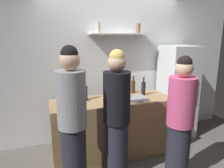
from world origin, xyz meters
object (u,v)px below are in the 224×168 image
Objects in this scene: person_pink_top at (180,122)px; person_blonde at (117,118)px; utensil_holder at (61,100)px; water_bottle_plastic at (76,96)px; baking_pan at (135,99)px; refrigerator at (177,92)px; wine_bottle_amber_glass at (133,86)px; wine_bottle_dark_glass at (143,88)px; person_grey_hoodie at (73,122)px; wine_bottle_green_glass at (85,92)px.

person_pink_top is 0.80m from person_blonde.
water_bottle_plastic is (0.22, 0.01, 0.04)m from utensil_holder.
refrigerator is at bearing 22.64° from baking_pan.
person_blonde is at bearing -124.76° from wine_bottle_amber_glass.
wine_bottle_amber_glass is 0.94× the size of wine_bottle_dark_glass.
person_grey_hoodie reaches higher than person_blonde.
person_grey_hoodie is at bearing -83.10° from utensil_holder.
refrigerator is 2.17m from utensil_holder.
wine_bottle_amber_glass is 1.45m from person_grey_hoodie.
person_pink_top is at bearing -86.46° from wine_bottle_dark_glass.
person_pink_top is (1.32, -0.22, -0.08)m from person_grey_hoodie.
wine_bottle_green_glass is 0.18m from water_bottle_plastic.
person_grey_hoodie is (-1.14, -0.88, -0.13)m from wine_bottle_amber_glass.
wine_bottle_dark_glass is at bearing 3.42° from water_bottle_plastic.
person_grey_hoodie reaches higher than wine_bottle_dark_glass.
wine_bottle_amber_glass is 1.13m from person_pink_top.
person_blonde is at bearing -56.04° from water_bottle_plastic.
water_bottle_plastic is (-1.11, -0.07, -0.02)m from wine_bottle_dark_glass.
baking_pan is 0.89m from water_bottle_plastic.
refrigerator reaches higher than wine_bottle_dark_glass.
water_bottle_plastic is (-1.92, -0.28, 0.17)m from refrigerator.
water_bottle_plastic is at bearing 112.46° from person_grey_hoodie.
water_bottle_plastic is 0.13× the size of person_blonde.
wine_bottle_green_glass is 0.97× the size of wine_bottle_dark_glass.
refrigerator reaches higher than wine_bottle_amber_glass.
person_grey_hoodie is 1.08× the size of person_pink_top.
baking_pan is 0.19× the size of person_grey_hoodie.
water_bottle_plastic is at bearing -176.58° from wine_bottle_dark_glass.
person_blonde reaches higher than wine_bottle_amber_glass.
utensil_holder is 0.71× the size of wine_bottle_green_glass.
utensil_holder is at bearing -178.61° from water_bottle_plastic.
person_grey_hoodie reaches higher than water_bottle_plastic.
wine_bottle_green_glass is at bearing 178.16° from wine_bottle_dark_glass.
person_grey_hoodie is at bearing -155.59° from refrigerator.
wine_bottle_green_glass is at bearing 33.26° from water_bottle_plastic.
wine_bottle_amber_glass is (-0.92, -0.06, 0.18)m from refrigerator.
person_grey_hoodie is 0.56m from person_blonde.
wine_bottle_dark_glass is at bearing 3.08° from utensil_holder.
water_bottle_plastic is (-0.87, 0.16, 0.07)m from baking_pan.
person_grey_hoodie is (-0.29, -0.75, -0.14)m from wine_bottle_green_glass.
wine_bottle_green_glass reaches higher than utensil_holder.
person_blonde is (0.27, -0.71, -0.17)m from wine_bottle_green_glass.
utensil_holder is (-1.09, 0.15, 0.04)m from baking_pan.
person_blonde is at bearing -134.70° from baking_pan.
person_pink_top is at bearing -32.00° from utensil_holder.
water_bottle_plastic is (-0.15, -0.10, -0.02)m from wine_bottle_green_glass.
person_blonde reaches higher than refrigerator.
wine_bottle_dark_glass is at bearing -121.80° from person_pink_top.
utensil_holder is at bearing 172.14° from baking_pan.
person_blonde is at bearing 39.12° from person_grey_hoodie.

